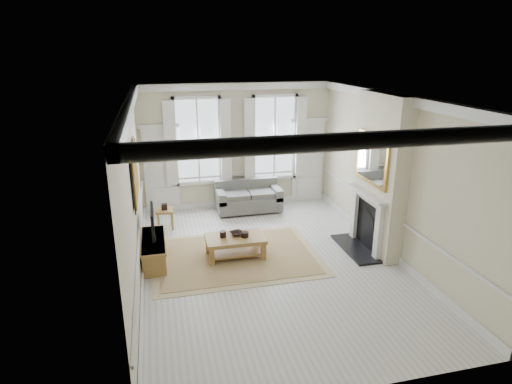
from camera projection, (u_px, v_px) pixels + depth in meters
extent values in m
plane|color=#B7B5AD|center=(271.00, 264.00, 8.86)|extent=(7.20, 7.20, 0.00)
plane|color=white|center=(273.00, 97.00, 7.77)|extent=(7.20, 7.20, 0.00)
plane|color=beige|center=(237.00, 146.00, 11.63)|extent=(5.20, 0.00, 5.20)
plane|color=beige|center=(134.00, 196.00, 7.74)|extent=(0.00, 7.20, 7.20)
plane|color=beige|center=(392.00, 177.00, 8.89)|extent=(0.00, 7.20, 7.20)
cube|color=silver|center=(161.00, 171.00, 11.32)|extent=(0.90, 0.08, 2.30)
cube|color=silver|center=(308.00, 162.00, 12.22)|extent=(0.90, 0.08, 2.30)
cube|color=#C28E21|center=(135.00, 172.00, 7.92)|extent=(0.05, 1.66, 1.06)
cube|color=beige|center=(380.00, 175.00, 9.03)|extent=(0.35, 1.70, 3.38)
cube|color=black|center=(355.00, 248.00, 9.47)|extent=(0.55, 1.50, 0.05)
cube|color=silver|center=(378.00, 235.00, 8.83)|extent=(0.10, 0.18, 1.15)
cube|color=silver|center=(355.00, 216.00, 9.85)|extent=(0.10, 0.18, 1.15)
cube|color=silver|center=(366.00, 193.00, 9.10)|extent=(0.20, 1.45, 0.06)
cube|color=black|center=(367.00, 226.00, 9.36)|extent=(0.02, 0.92, 1.00)
cube|color=#B98632|center=(372.00, 159.00, 8.87)|extent=(0.06, 1.26, 1.06)
cube|color=#575755|center=(249.00, 202.00, 11.63)|extent=(1.73, 0.84, 0.39)
cube|color=#575755|center=(246.00, 186.00, 11.81)|extent=(1.73, 0.20, 0.44)
cube|color=#575755|center=(220.00, 196.00, 11.39)|extent=(0.20, 0.84, 0.30)
cube|color=#575755|center=(276.00, 192.00, 11.72)|extent=(0.20, 0.84, 0.30)
cylinder|color=olive|center=(223.00, 216.00, 11.26)|extent=(0.06, 0.06, 0.08)
cylinder|color=olive|center=(272.00, 204.00, 12.14)|extent=(0.06, 0.06, 0.08)
cube|color=olive|center=(165.00, 211.00, 10.45)|extent=(0.44, 0.44, 0.06)
cube|color=olive|center=(159.00, 223.00, 10.36)|extent=(0.05, 0.05, 0.44)
cube|color=olive|center=(172.00, 222.00, 10.42)|extent=(0.05, 0.05, 0.44)
cube|color=olive|center=(159.00, 218.00, 10.64)|extent=(0.05, 0.05, 0.44)
cube|color=olive|center=(171.00, 217.00, 10.71)|extent=(0.05, 0.05, 0.44)
cube|color=tan|center=(236.00, 256.00, 9.14)|extent=(3.50, 2.60, 0.02)
cube|color=olive|center=(235.00, 239.00, 9.00)|extent=(1.25, 0.74, 0.08)
cube|color=olive|center=(213.00, 257.00, 8.72)|extent=(0.10, 0.10, 0.39)
cube|color=olive|center=(262.00, 252.00, 8.95)|extent=(0.10, 0.10, 0.39)
cube|color=olive|center=(209.00, 246.00, 9.21)|extent=(0.10, 0.10, 0.39)
cube|color=olive|center=(256.00, 241.00, 9.44)|extent=(0.10, 0.10, 0.39)
cylinder|color=black|center=(223.00, 234.00, 8.96)|extent=(0.13, 0.13, 0.13)
cylinder|color=black|center=(245.00, 235.00, 8.97)|extent=(0.16, 0.16, 0.11)
imported|color=black|center=(237.00, 233.00, 9.08)|extent=(0.35, 0.35, 0.07)
cube|color=olive|center=(154.00, 250.00, 8.87)|extent=(0.45, 1.41, 0.50)
cube|color=black|center=(154.00, 239.00, 8.78)|extent=(0.08, 0.30, 0.03)
cube|color=black|center=(153.00, 221.00, 8.66)|extent=(0.05, 0.90, 0.55)
cube|color=black|center=(154.00, 221.00, 8.67)|extent=(0.01, 0.83, 0.49)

